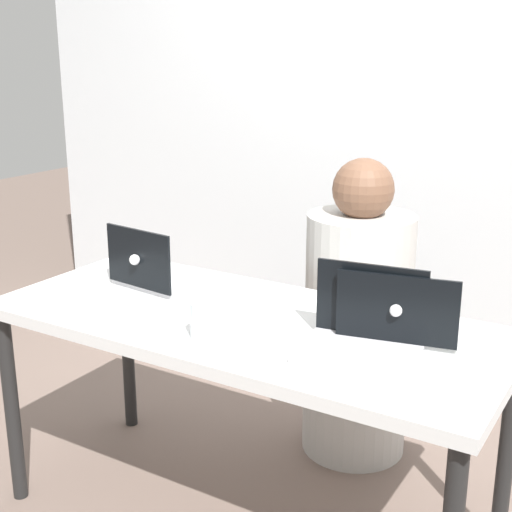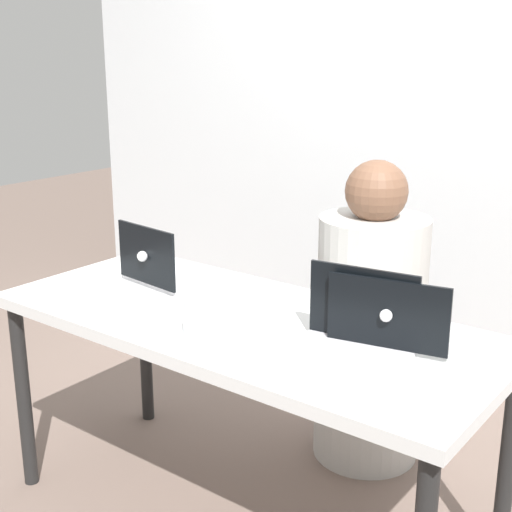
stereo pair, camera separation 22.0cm
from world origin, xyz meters
TOP-DOWN VIEW (x-y plane):
  - back_wall at (0.00, 1.52)m, footprint 4.50×0.10m
  - desk at (0.00, 0.00)m, footprint 1.61×0.69m
  - person_at_center at (0.12, 0.62)m, footprint 0.41×0.41m
  - laptop_back_right at (0.47, 0.09)m, footprint 0.37×0.28m
  - laptop_front_right at (0.41, -0.05)m, footprint 0.34×0.28m
  - laptop_back_left at (-0.42, 0.09)m, footprint 0.32×0.27m
  - water_glass_center at (-0.02, -0.20)m, footprint 0.07×0.07m

SIDE VIEW (x-z plane):
  - person_at_center at x=0.12m, z-range -0.06..1.09m
  - desk at x=0.00m, z-range 0.30..1.03m
  - laptop_back_right at x=0.47m, z-range 0.67..0.88m
  - water_glass_center at x=-0.02m, z-range 0.73..0.83m
  - laptop_back_left at x=-0.42m, z-range 0.67..0.89m
  - laptop_front_right at x=0.41m, z-range 0.67..0.90m
  - back_wall at x=0.00m, z-range 0.00..2.64m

